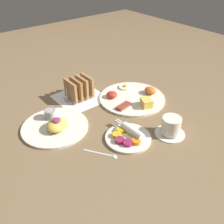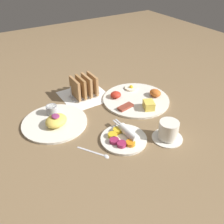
{
  "view_description": "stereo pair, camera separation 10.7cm",
  "coord_description": "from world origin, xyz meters",
  "views": [
    {
      "loc": [
        0.74,
        -0.52,
        0.64
      ],
      "look_at": [
        0.05,
        0.04,
        0.03
      ],
      "focal_mm": 40.0,
      "sensor_mm": 36.0,
      "label": 1
    },
    {
      "loc": [
        0.8,
        -0.43,
        0.64
      ],
      "look_at": [
        0.05,
        0.04,
        0.03
      ],
      "focal_mm": 40.0,
      "sensor_mm": 36.0,
      "label": 2
    }
  ],
  "objects": [
    {
      "name": "plate_foreground",
      "position": [
        -0.04,
        -0.19,
        0.01
      ],
      "size": [
        0.27,
        0.27,
        0.06
      ],
      "color": "silver",
      "rests_on": "ground_plane"
    },
    {
      "name": "ground_plane",
      "position": [
        0.0,
        0.0,
        0.0
      ],
      "size": [
        3.0,
        3.0,
        0.0
      ],
      "primitive_type": "plane",
      "color": "brown"
    },
    {
      "name": "plate_condiments",
      "position": [
        0.2,
        0.0,
        0.01
      ],
      "size": [
        0.19,
        0.18,
        0.04
      ],
      "color": "silver",
      "rests_on": "ground_plane"
    },
    {
      "name": "toast_rack",
      "position": [
        -0.18,
        0.02,
        0.05
      ],
      "size": [
        0.1,
        0.15,
        0.1
      ],
      "color": "#B7B7BC",
      "rests_on": "ground_plane"
    },
    {
      "name": "coffee_cup",
      "position": [
        0.29,
        0.15,
        0.04
      ],
      "size": [
        0.12,
        0.12,
        0.08
      ],
      "color": "silver",
      "rests_on": "ground_plane"
    },
    {
      "name": "plate_breakfast",
      "position": [
        -0.0,
        0.22,
        0.01
      ],
      "size": [
        0.32,
        0.32,
        0.05
      ],
      "color": "silver",
      "rests_on": "ground_plane"
    },
    {
      "name": "napkin_flat",
      "position": [
        -0.18,
        0.02,
        0.0
      ],
      "size": [
        0.22,
        0.22,
        0.0
      ],
      "color": "white",
      "rests_on": "ground_plane"
    },
    {
      "name": "teaspoon",
      "position": [
        0.22,
        -0.12,
        0.0
      ],
      "size": [
        0.11,
        0.08,
        0.01
      ],
      "color": "silver",
      "rests_on": "ground_plane"
    }
  ]
}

